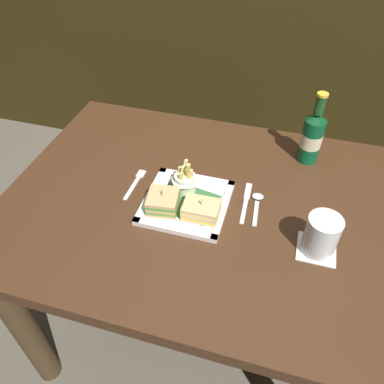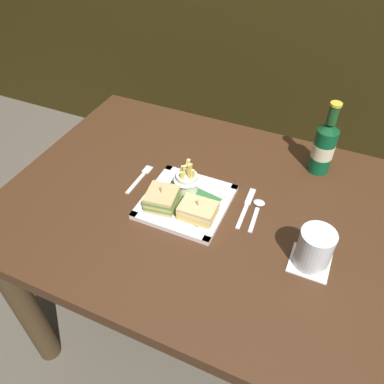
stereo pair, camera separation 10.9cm
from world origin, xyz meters
TOP-DOWN VIEW (x-y plane):
  - ground_plane at (0.00, 0.00)m, footprint 6.00×6.00m
  - dining_table at (0.00, 0.00)m, footprint 1.15×0.87m
  - square_plate at (-0.03, -0.03)m, footprint 0.24×0.24m
  - sandwich_half_left at (-0.08, -0.07)m, footprint 0.10×0.10m
  - sandwich_half_right at (0.03, -0.07)m, footprint 0.10×0.08m
  - fries_cup at (-0.04, 0.02)m, footprint 0.08×0.08m
  - beer_bottle at (0.30, 0.29)m, footprint 0.07×0.07m
  - drink_coaster at (0.35, -0.09)m, footprint 0.10×0.10m
  - water_glass at (0.35, -0.09)m, footprint 0.09×0.09m
  - fork at (-0.21, 0.02)m, footprint 0.02×0.14m
  - knife at (0.14, 0.03)m, footprint 0.02×0.17m
  - spoon at (0.17, 0.04)m, footprint 0.04×0.13m

SIDE VIEW (x-z plane):
  - ground_plane at x=0.00m, z-range 0.00..0.00m
  - dining_table at x=0.00m, z-range 0.24..0.98m
  - knife at x=0.14m, z-range 0.75..0.75m
  - fork at x=-0.21m, z-range 0.75..0.75m
  - drink_coaster at x=0.35m, z-range 0.75..0.75m
  - spoon at x=0.17m, z-range 0.74..0.76m
  - square_plate at x=-0.03m, z-range 0.74..0.76m
  - sandwich_half_right at x=0.03m, z-range 0.74..0.81m
  - sandwich_half_left at x=-0.08m, z-range 0.74..0.82m
  - fries_cup at x=-0.04m, z-range 0.74..0.85m
  - water_glass at x=0.35m, z-range 0.74..0.85m
  - beer_bottle at x=0.30m, z-range 0.72..0.96m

